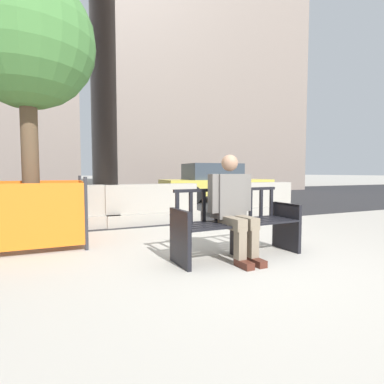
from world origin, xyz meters
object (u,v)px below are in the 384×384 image
street_tree (26,43)px  construction_fence (32,210)px  jersey_barrier_right (254,203)px  car_taxi_near (215,183)px  jersey_barrier_centre (152,207)px  jersey_barrier_left (66,211)px  seated_person (233,204)px  street_bench (237,226)px

street_tree → construction_fence: size_ratio=2.66×
jersey_barrier_right → car_taxi_near: 4.10m
jersey_barrier_right → street_tree: street_tree is taller
street_tree → jersey_barrier_centre: bearing=26.9°
jersey_barrier_centre → car_taxi_near: 5.27m
jersey_barrier_left → street_tree: street_tree is taller
seated_person → jersey_barrier_right: (2.37, 2.93, -0.35)m
seated_person → car_taxi_near: size_ratio=0.32×
jersey_barrier_left → construction_fence: construction_fence is taller
street_bench → car_taxi_near: bearing=64.5°
seated_person → construction_fence: size_ratio=0.87×
jersey_barrier_left → construction_fence: bearing=-113.4°
street_bench → construction_fence: 3.10m
seated_person → car_taxi_near: (3.36, 6.89, 0.01)m
jersey_barrier_centre → street_tree: bearing=-153.1°
jersey_barrier_centre → car_taxi_near: (3.56, 3.88, 0.36)m
street_bench → jersey_barrier_centre: bearing=95.8°
jersey_barrier_right → street_tree: (-4.77, -1.03, 2.65)m
seated_person → jersey_barrier_left: size_ratio=0.65×
jersey_barrier_left → jersey_barrier_right: (4.29, -0.07, 0.00)m
jersey_barrier_left → jersey_barrier_centre: bearing=0.3°
jersey_barrier_centre → street_tree: size_ratio=0.50×
jersey_barrier_right → car_taxi_near: car_taxi_near is taller
jersey_barrier_left → car_taxi_near: size_ratio=0.48×
street_bench → street_tree: 4.04m
seated_person → street_tree: bearing=141.6°
jersey_barrier_right → car_taxi_near: (0.99, 3.96, 0.36)m
jersey_barrier_left → street_tree: size_ratio=0.50×
street_bench → jersey_barrier_left: street_bench is taller
jersey_barrier_centre → jersey_barrier_left: bearing=-179.7°
jersey_barrier_centre → car_taxi_near: car_taxi_near is taller
street_tree → construction_fence: bearing=0.0°
street_bench → seated_person: bearing=-148.8°
construction_fence → jersey_barrier_right: bearing=12.2°
street_bench → construction_fence: (-2.50, 1.83, 0.12)m
street_bench → jersey_barrier_centre: size_ratio=0.85×
street_bench → jersey_barrier_right: size_ratio=0.84×
jersey_barrier_right → street_tree: bearing=-167.8°
street_bench → seated_person: size_ratio=1.30×
jersey_barrier_left → street_tree: 2.91m
seated_person → jersey_barrier_right: 3.79m
jersey_barrier_right → construction_fence: construction_fence is taller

